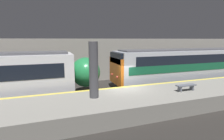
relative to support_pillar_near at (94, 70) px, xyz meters
name	(u,v)px	position (x,y,z in m)	size (l,w,h in m)	color
ground_plane	(123,99)	(2.68, 1.72, -2.77)	(120.00, 120.00, 0.00)	#282623
platform	(135,102)	(2.68, -0.35, -2.25)	(40.00, 4.15, 1.05)	gray
station_rear_barrier	(99,60)	(2.68, 8.56, -0.42)	(50.00, 0.15, 4.70)	#9E998E
support_pillar_near	(94,70)	(0.00, 0.00, 0.00)	(0.57, 0.57, 3.46)	#47474C
train_boxy	(207,65)	(13.56, 4.05, -0.88)	(21.47, 2.99, 3.67)	black
platform_bench	(186,86)	(6.41, -0.79, -1.39)	(1.50, 0.40, 0.45)	slate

